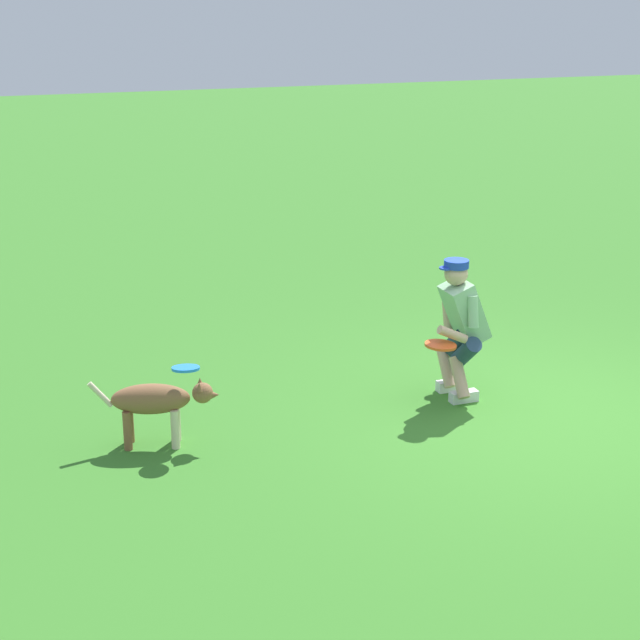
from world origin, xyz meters
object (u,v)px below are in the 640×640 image
at_px(dog, 157,401).
at_px(frisbee_held, 441,345).
at_px(frisbee_flying, 186,368).
at_px(person, 460,324).

distance_m(dog, frisbee_held, 2.48).
relative_size(dog, frisbee_flying, 4.56).
relative_size(person, frisbee_held, 4.63).
height_order(person, frisbee_held, person).
bearing_deg(frisbee_held, person, -142.98).
bearing_deg(dog, person, 17.87).
bearing_deg(person, dog, 3.34).
distance_m(frisbee_flying, frisbee_held, 2.25).
xyz_separation_m(dog, frisbee_flying, (-0.22, 0.10, 0.29)).
bearing_deg(person, frisbee_held, 38.35).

